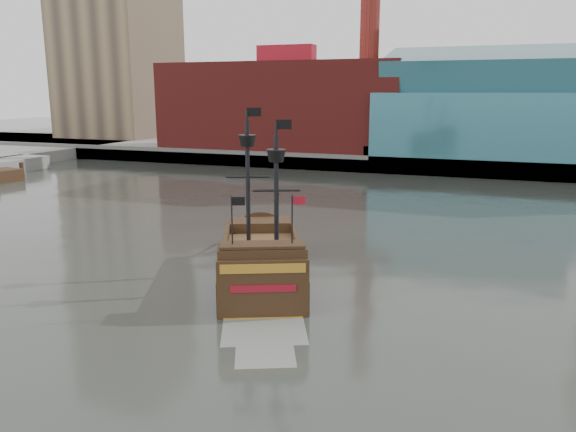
% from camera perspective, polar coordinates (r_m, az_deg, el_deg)
% --- Properties ---
extents(ground, '(400.00, 400.00, 0.00)m').
position_cam_1_polar(ground, '(28.31, -9.64, -12.93)').
color(ground, '#262924').
rests_on(ground, ground).
extents(promenade_far, '(220.00, 60.00, 2.00)m').
position_cam_1_polar(promenade_far, '(115.31, 13.79, 6.59)').
color(promenade_far, slate).
rests_on(promenade_far, ground).
extents(seawall, '(220.00, 1.00, 2.60)m').
position_cam_1_polar(seawall, '(86.21, 11.46, 5.03)').
color(seawall, '#4C4C49').
rests_on(seawall, ground).
extents(skyline, '(149.00, 45.00, 62.00)m').
position_cam_1_polar(skyline, '(107.61, 16.87, 18.61)').
color(skyline, brown).
rests_on(skyline, promenade_far).
extents(pirate_ship, '(10.76, 16.48, 11.92)m').
position_cam_1_polar(pirate_ship, '(36.43, -2.71, -5.09)').
color(pirate_ship, black).
rests_on(pirate_ship, ground).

